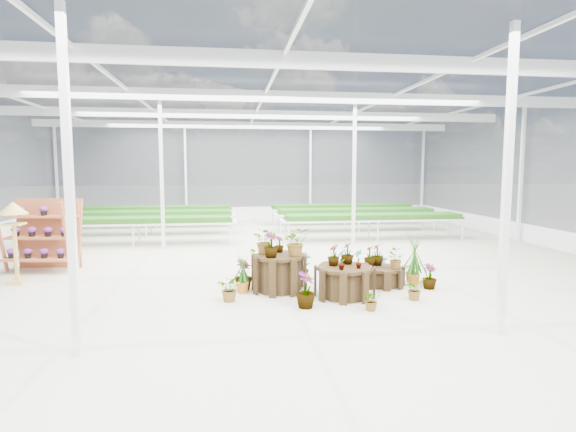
{
  "coord_description": "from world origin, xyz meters",
  "views": [
    {
      "loc": [
        -0.99,
        -10.02,
        2.45
      ],
      "look_at": [
        0.44,
        0.83,
        1.3
      ],
      "focal_mm": 28.0,
      "sensor_mm": 36.0,
      "label": 1
    }
  ],
  "objects": [
    {
      "name": "shelf_rack",
      "position": [
        -5.47,
        1.32,
        0.87
      ],
      "size": [
        1.73,
        1.06,
        1.73
      ],
      "primitive_type": null,
      "rotation": [
        0.0,
        0.0,
        -0.13
      ],
      "color": "#9A4D2E",
      "rests_on": "ground"
    },
    {
      "name": "plinth_low",
      "position": [
        2.19,
        -1.11,
        0.2
      ],
      "size": [
        0.98,
        0.98,
        0.4
      ],
      "primitive_type": "cylinder",
      "rotation": [
        0.0,
        0.0,
        -0.12
      ],
      "color": "#322110",
      "rests_on": "ground"
    },
    {
      "name": "steel_frame",
      "position": [
        0.0,
        0.0,
        2.25
      ],
      "size": [
        18.0,
        24.0,
        4.5
      ],
      "primitive_type": null,
      "color": "silver",
      "rests_on": "ground"
    },
    {
      "name": "bird_table",
      "position": [
        -5.51,
        0.08,
        0.89
      ],
      "size": [
        0.49,
        0.49,
        1.77
      ],
      "primitive_type": null,
      "rotation": [
        0.0,
        0.0,
        -0.17
      ],
      "color": "tan",
      "rests_on": "ground"
    },
    {
      "name": "nursery_benches",
      "position": [
        0.0,
        7.2,
        0.42
      ],
      "size": [
        16.0,
        7.0,
        0.84
      ],
      "primitive_type": null,
      "color": "silver",
      "rests_on": "ground"
    },
    {
      "name": "greenhouse_shell",
      "position": [
        0.0,
        0.0,
        2.25
      ],
      "size": [
        18.0,
        24.0,
        4.5
      ],
      "primitive_type": null,
      "color": "white",
      "rests_on": "ground"
    },
    {
      "name": "plinth_tall",
      "position": [
        -0.01,
        -1.21,
        0.37
      ],
      "size": [
        1.37,
        1.37,
        0.73
      ],
      "primitive_type": "cylinder",
      "rotation": [
        0.0,
        0.0,
        -0.34
      ],
      "color": "#322110",
      "rests_on": "ground"
    },
    {
      "name": "ground_plane",
      "position": [
        0.0,
        0.0,
        0.0
      ],
      "size": [
        24.0,
        24.0,
        0.0
      ],
      "primitive_type": "plane",
      "color": "gray",
      "rests_on": "ground"
    },
    {
      "name": "plinth_mid",
      "position": [
        1.19,
        -1.81,
        0.3
      ],
      "size": [
        1.4,
        1.4,
        0.59
      ],
      "primitive_type": "cylinder",
      "rotation": [
        0.0,
        0.0,
        -0.29
      ],
      "color": "#322110",
      "rests_on": "ground"
    },
    {
      "name": "nursery_plants",
      "position": [
        0.84,
        -1.19,
        0.53
      ],
      "size": [
        4.52,
        3.0,
        1.32
      ],
      "color": "#1C5012",
      "rests_on": "ground"
    }
  ]
}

